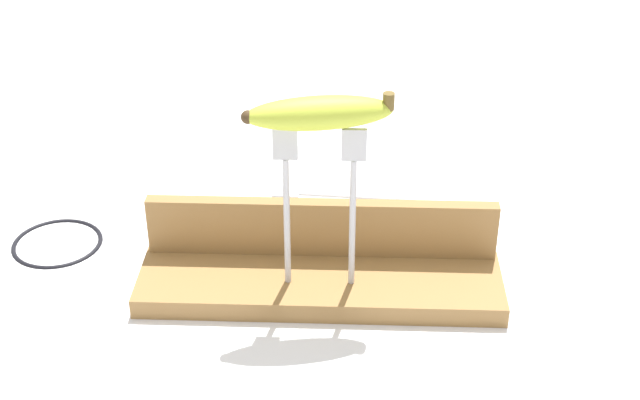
% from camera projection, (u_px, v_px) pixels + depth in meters
% --- Properties ---
extents(ground_plane, '(3.00, 3.00, 0.00)m').
position_uv_depth(ground_plane, '(320.00, 293.00, 1.05)').
color(ground_plane, silver).
extents(wooden_board, '(0.41, 0.11, 0.02)m').
position_uv_depth(wooden_board, '(320.00, 284.00, 1.04)').
color(wooden_board, olive).
rests_on(wooden_board, ground).
extents(board_backstop, '(0.40, 0.02, 0.07)m').
position_uv_depth(board_backstop, '(322.00, 227.00, 1.06)').
color(board_backstop, olive).
rests_on(board_backstop, wooden_board).
extents(fork_stand_center, '(0.10, 0.01, 0.19)m').
position_uv_depth(fork_stand_center, '(320.00, 194.00, 0.97)').
color(fork_stand_center, '#B2B2B7').
rests_on(fork_stand_center, wooden_board).
extents(banana_raised_center, '(0.16, 0.07, 0.04)m').
position_uv_depth(banana_raised_center, '(320.00, 113.00, 0.92)').
color(banana_raised_center, '#B2C138').
rests_on(banana_raised_center, fork_stand_center).
extents(fork_fallen_near, '(0.19, 0.03, 0.01)m').
position_uv_depth(fork_fallen_near, '(324.00, 193.00, 1.24)').
color(fork_fallen_near, '#B2B2B7').
rests_on(fork_fallen_near, ground).
extents(wire_coil, '(0.11, 0.11, 0.01)m').
position_uv_depth(wire_coil, '(57.00, 242.00, 1.13)').
color(wire_coil, black).
rests_on(wire_coil, ground).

